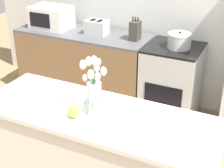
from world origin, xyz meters
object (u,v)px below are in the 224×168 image
at_px(stove_range, 171,83).
at_px(knife_block, 135,31).
at_px(toaster, 97,27).
at_px(cooking_pot, 179,41).
at_px(plate_setting_left, 36,99).
at_px(flower_vase, 94,90).
at_px(microwave, 51,17).
at_px(plate_setting_right, 162,132).
at_px(pear_figurine, 74,111).

xyz_separation_m(stove_range, knife_block, (-0.47, 0.02, 0.55)).
bearing_deg(toaster, cooking_pot, -1.56).
bearing_deg(plate_setting_left, stove_range, 69.54).
distance_m(stove_range, toaster, 1.10).
bearing_deg(flower_vase, knife_block, 102.67).
relative_size(flower_vase, plate_setting_left, 1.33).
height_order(cooking_pot, microwave, microwave).
bearing_deg(plate_setting_left, plate_setting_right, 0.00).
bearing_deg(microwave, plate_setting_right, -39.03).
xyz_separation_m(stove_range, flower_vase, (-0.11, -1.62, 0.64)).
relative_size(pear_figurine, plate_setting_left, 0.43).
relative_size(cooking_pot, microwave, 0.54).
xyz_separation_m(flower_vase, pear_figurine, (-0.11, -0.11, -0.14)).
xyz_separation_m(plate_setting_right, cooking_pot, (-0.36, 1.62, 0.07)).
bearing_deg(flower_vase, toaster, 117.86).
bearing_deg(plate_setting_left, knife_block, 85.25).
xyz_separation_m(plate_setting_left, microwave, (-1.00, 1.64, 0.12)).
distance_m(flower_vase, microwave, 2.21).
relative_size(plate_setting_left, toaster, 1.17).
xyz_separation_m(stove_range, toaster, (-0.97, 0.01, 0.53)).
height_order(pear_figurine, plate_setting_right, pear_figurine).
xyz_separation_m(stove_range, cooking_pot, (0.05, -0.02, 0.52)).
relative_size(flower_vase, pear_figurine, 3.12).
bearing_deg(microwave, plate_setting_left, -58.66).
bearing_deg(plate_setting_right, knife_block, 118.17).
relative_size(plate_setting_right, microwave, 0.68).
distance_m(stove_range, microwave, 1.71).
relative_size(plate_setting_left, microwave, 0.68).
bearing_deg(stove_range, flower_vase, -93.77).
relative_size(stove_range, cooking_pot, 3.39).
height_order(plate_setting_left, cooking_pot, cooking_pot).
xyz_separation_m(pear_figurine, microwave, (-1.40, 1.73, 0.08)).
bearing_deg(flower_vase, cooking_pot, 84.31).
distance_m(toaster, cooking_pot, 1.02).
distance_m(plate_setting_left, cooking_pot, 1.76).
bearing_deg(cooking_pot, stove_range, 160.98).
height_order(pear_figurine, knife_block, knife_block).
bearing_deg(plate_setting_left, cooking_pot, 67.71).
height_order(plate_setting_right, cooking_pot, cooking_pot).
distance_m(pear_figurine, plate_setting_right, 0.64).
distance_m(flower_vase, pear_figurine, 0.21).
relative_size(flower_vase, microwave, 0.91).
xyz_separation_m(pear_figurine, toaster, (-0.75, 1.74, 0.03)).
bearing_deg(cooking_pot, pear_figurine, -98.92).
bearing_deg(plate_setting_right, stove_range, 104.11).
bearing_deg(plate_setting_left, toaster, 102.18).
relative_size(stove_range, plate_setting_right, 2.69).
xyz_separation_m(toaster, knife_block, (0.49, 0.01, 0.03)).
height_order(pear_figurine, microwave, microwave).
height_order(stove_range, plate_setting_right, plate_setting_right).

